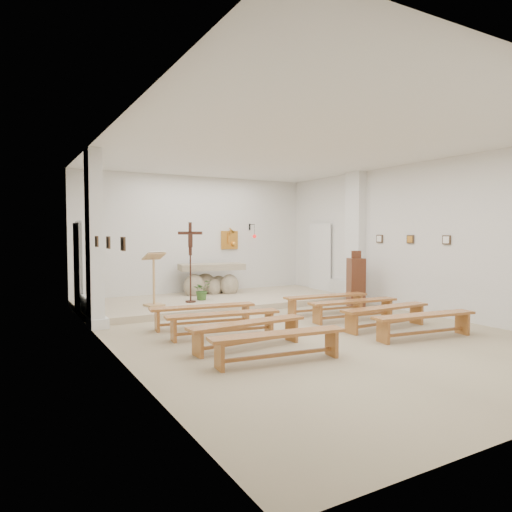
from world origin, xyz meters
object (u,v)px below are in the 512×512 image
lectern (154,279)px  bench_left_front (203,311)px  bench_right_third (386,312)px  altar (211,281)px  crucifix_stand (190,256)px  donation_pedestal (356,282)px  bench_right_second (353,305)px  bench_right_fourth (425,320)px  bench_left_third (248,328)px  bench_right_front (326,300)px  bench_left_second (223,319)px  bench_left_fourth (278,340)px

lectern → bench_left_front: lectern is taller
lectern → bench_right_third: size_ratio=0.62×
altar → lectern: size_ratio=1.45×
crucifix_stand → donation_pedestal: size_ratio=1.40×
bench_left_front → bench_right_second: (3.06, -0.93, 0.00)m
crucifix_stand → donation_pedestal: (3.75, -1.81, -0.67)m
crucifix_stand → bench_right_fourth: size_ratio=0.94×
bench_left_front → bench_right_third: bearing=-23.3°
bench_left_third → bench_right_fourth: bearing=-20.9°
bench_right_front → bench_right_second: (0.00, -0.93, 0.00)m
bench_left_second → bench_left_third: 0.93m
donation_pedestal → bench_left_front: size_ratio=0.67×
bench_left_front → bench_right_fourth: size_ratio=1.00×
donation_pedestal → bench_right_fourth: size_ratio=0.67×
bench_right_third → bench_left_front: bearing=146.9°
bench_right_second → bench_right_third: bearing=-84.9°
bench_left_third → bench_left_fourth: size_ratio=1.00×
lectern → crucifix_stand: 1.09m
bench_right_third → bench_left_fourth: (-3.06, -0.93, 0.00)m
bench_right_second → bench_right_fourth: bearing=-84.9°
bench_right_third → crucifix_stand: bearing=118.5°
lectern → bench_left_front: bearing=-91.2°
bench_right_second → bench_left_front: bearing=168.2°
lectern → bench_right_fourth: bearing=-65.4°
donation_pedestal → bench_right_second: 1.96m
bench_right_second → bench_left_fourth: (-3.06, -1.86, 0.00)m
altar → bench_left_fourth: size_ratio=0.90×
crucifix_stand → bench_right_second: size_ratio=0.94×
altar → bench_right_front: altar is taller
altar → crucifix_stand: (-1.07, -1.19, 0.79)m
crucifix_stand → bench_right_front: (2.43, -2.29, -0.97)m
lectern → bench_left_fourth: lectern is taller
altar → bench_left_second: size_ratio=0.90×
altar → donation_pedestal: donation_pedestal is taller
lectern → bench_left_front: (0.33, -2.15, -0.46)m
bench_left_second → bench_right_front: bearing=24.8°
lectern → crucifix_stand: (0.96, 0.14, 0.50)m
bench_right_second → bench_left_fourth: size_ratio=1.00×
bench_right_fourth → bench_left_fourth: bearing=-173.0°
crucifix_stand → bench_right_front: size_ratio=0.94×
bench_left_fourth → bench_right_fourth: (3.06, 0.00, 0.00)m
bench_right_fourth → bench_right_third: bearing=97.0°
altar → bench_left_front: 3.88m
bench_right_second → bench_right_third: 0.93m
bench_right_second → altar: bearing=112.2°
donation_pedestal → bench_right_front: donation_pedestal is taller
bench_right_second → bench_right_fourth: (0.00, -1.86, 0.00)m
bench_right_front → bench_left_fourth: bearing=-133.0°
bench_right_front → bench_left_second: size_ratio=1.00×
altar → lectern: 2.44m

